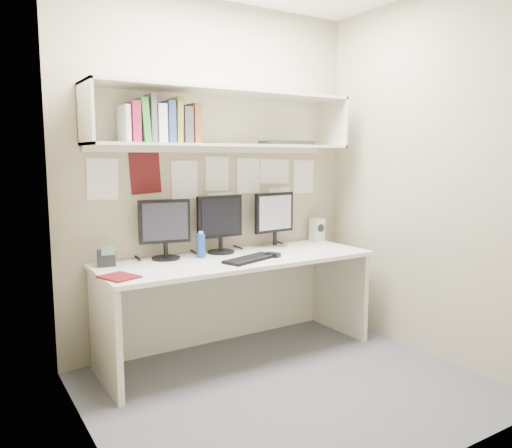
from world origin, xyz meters
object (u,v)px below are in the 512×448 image
speaker (317,230)px  maroon_notebook (119,277)px  monitor_left (165,226)px  keyboard (251,259)px  monitor_center (220,221)px  desk (238,306)px  monitor_right (274,217)px  desk_phone (106,258)px

speaker → maroon_notebook: 1.89m
monitor_left → speaker: (1.39, 0.03, -0.14)m
keyboard → speaker: size_ratio=2.22×
monitor_center → keyboard: monitor_center is taller
desk → monitor_left: size_ratio=4.73×
monitor_left → monitor_right: monitor_right is taller
monitor_left → maroon_notebook: size_ratio=1.96×
monitor_right → speaker: monitor_right is taller
maroon_notebook → monitor_left: bearing=20.5°
desk → speaker: speaker is taller
monitor_left → speaker: size_ratio=2.16×
monitor_right → keyboard: 0.62m
monitor_right → keyboard: monitor_right is taller
keyboard → desk: bearing=80.9°
monitor_right → maroon_notebook: 1.45m
maroon_notebook → desk_phone: bearing=65.9°
monitor_right → keyboard: size_ratio=1.00×
desk → monitor_right: monitor_right is taller
desk → monitor_right: 0.79m
monitor_center → monitor_right: 0.49m
keyboard → desk_phone: desk_phone is taller
desk → monitor_right: size_ratio=4.60×
keyboard → desk_phone: bearing=139.9°
monitor_center → desk_phone: size_ratio=3.12×
monitor_right → keyboard: bearing=-147.1°
desk → monitor_left: monitor_left is taller
keyboard → monitor_left: bearing=124.5°
monitor_center → monitor_right: bearing=-2.4°
monitor_left → desk_phone: size_ratio=3.05×
speaker → monitor_right: bearing=-179.4°
monitor_center → desk_phone: monitor_center is taller
desk → monitor_left: bearing=154.7°
keyboard → desk_phone: (-0.91, 0.35, 0.04)m
monitor_left → speaker: bearing=12.3°
monitor_center → desk_phone: 0.88m
desk → desk_phone: 1.00m
monitor_right → maroon_notebook: monitor_right is taller
monitor_left → keyboard: 0.65m
keyboard → desk_phone: size_ratio=3.13×
monitor_center → monitor_right: (0.49, -0.00, 0.00)m
monitor_left → monitor_center: bearing=11.0°
maroon_notebook → desk: bearing=-9.9°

